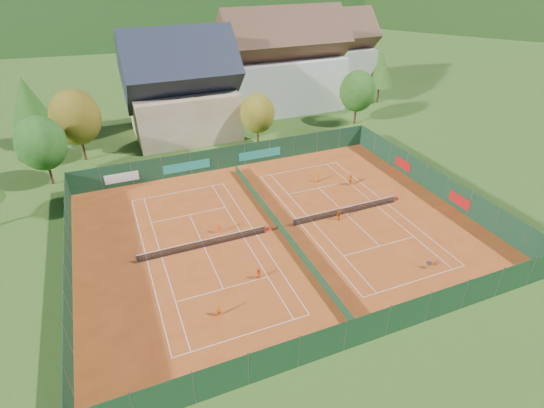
{
  "coord_description": "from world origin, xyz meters",
  "views": [
    {
      "loc": [
        -14.6,
        -33.28,
        25.05
      ],
      "look_at": [
        0.0,
        2.0,
        2.0
      ],
      "focal_mm": 28.0,
      "sensor_mm": 36.0,
      "label": 1
    }
  ],
  "objects_px": {
    "ball_hopper": "(429,263)",
    "player_right_near": "(339,214)",
    "chalet": "(182,92)",
    "player_left_far": "(218,228)",
    "player_right_far_b": "(350,180)",
    "player_right_far_a": "(317,177)",
    "hotel_block_b": "(330,55)",
    "player_left_mid": "(259,274)",
    "hotel_block_a": "(282,67)",
    "player_left_near": "(219,310)"
  },
  "relations": [
    {
      "from": "ball_hopper",
      "to": "player_right_near",
      "type": "bearing_deg",
      "value": 108.74
    },
    {
      "from": "chalet",
      "to": "ball_hopper",
      "type": "bearing_deg",
      "value": -72.22
    },
    {
      "from": "ball_hopper",
      "to": "player_left_far",
      "type": "relative_size",
      "value": 0.61
    },
    {
      "from": "player_right_far_b",
      "to": "player_left_far",
      "type": "bearing_deg",
      "value": -32.07
    },
    {
      "from": "player_right_near",
      "to": "player_right_far_a",
      "type": "xyz_separation_m",
      "value": [
        1.91,
        8.61,
        -0.11
      ]
    },
    {
      "from": "player_right_near",
      "to": "player_right_far_a",
      "type": "bearing_deg",
      "value": 51.86
    },
    {
      "from": "hotel_block_b",
      "to": "ball_hopper",
      "type": "distance_m",
      "value": 58.69
    },
    {
      "from": "ball_hopper",
      "to": "player_left_mid",
      "type": "height_order",
      "value": "player_left_mid"
    },
    {
      "from": "chalet",
      "to": "hotel_block_b",
      "type": "height_order",
      "value": "chalet"
    },
    {
      "from": "player_left_far",
      "to": "player_right_far_b",
      "type": "bearing_deg",
      "value": -158.45
    },
    {
      "from": "chalet",
      "to": "hotel_block_a",
      "type": "bearing_deg",
      "value": 17.53
    },
    {
      "from": "chalet",
      "to": "player_right_far_b",
      "type": "height_order",
      "value": "chalet"
    },
    {
      "from": "hotel_block_b",
      "to": "player_left_mid",
      "type": "relative_size",
      "value": 14.51
    },
    {
      "from": "ball_hopper",
      "to": "player_right_near",
      "type": "height_order",
      "value": "player_right_near"
    },
    {
      "from": "hotel_block_a",
      "to": "player_right_far_b",
      "type": "bearing_deg",
      "value": -97.66
    },
    {
      "from": "ball_hopper",
      "to": "player_left_far",
      "type": "distance_m",
      "value": 20.54
    },
    {
      "from": "hotel_block_a",
      "to": "player_left_mid",
      "type": "relative_size",
      "value": 18.13
    },
    {
      "from": "player_left_far",
      "to": "player_right_far_a",
      "type": "distance_m",
      "value": 15.76
    },
    {
      "from": "player_right_far_a",
      "to": "player_right_far_b",
      "type": "xyz_separation_m",
      "value": [
        3.35,
        -2.26,
        0.1
      ]
    },
    {
      "from": "hotel_block_b",
      "to": "player_right_far_a",
      "type": "xyz_separation_m",
      "value": [
        -21.43,
        -36.1,
        -6.0
      ]
    },
    {
      "from": "player_left_mid",
      "to": "player_left_far",
      "type": "bearing_deg",
      "value": 119.57
    },
    {
      "from": "player_left_near",
      "to": "player_left_far",
      "type": "xyz_separation_m",
      "value": [
        3.22,
        11.12,
        0.05
      ]
    },
    {
      "from": "hotel_block_b",
      "to": "player_right_near",
      "type": "distance_m",
      "value": 50.77
    },
    {
      "from": "player_right_far_a",
      "to": "player_right_far_b",
      "type": "bearing_deg",
      "value": 142.12
    },
    {
      "from": "player_left_near",
      "to": "player_right_near",
      "type": "relative_size",
      "value": 0.82
    },
    {
      "from": "chalet",
      "to": "player_left_far",
      "type": "xyz_separation_m",
      "value": [
        -2.99,
        -28.13,
        -5.97
      ]
    },
    {
      "from": "player_left_far",
      "to": "hotel_block_a",
      "type": "bearing_deg",
      "value": -113.16
    },
    {
      "from": "chalet",
      "to": "hotel_block_a",
      "type": "height_order",
      "value": "hotel_block_a"
    },
    {
      "from": "chalet",
      "to": "hotel_block_b",
      "type": "relative_size",
      "value": 0.94
    },
    {
      "from": "player_right_far_b",
      "to": "player_right_near",
      "type": "bearing_deg",
      "value": 6.38
    },
    {
      "from": "player_right_far_a",
      "to": "player_right_far_b",
      "type": "height_order",
      "value": "player_right_far_b"
    },
    {
      "from": "player_right_near",
      "to": "ball_hopper",
      "type": "bearing_deg",
      "value": -96.87
    },
    {
      "from": "hotel_block_b",
      "to": "player_left_mid",
      "type": "distance_m",
      "value": 61.45
    },
    {
      "from": "chalet",
      "to": "player_right_far_b",
      "type": "distance_m",
      "value": 29.16
    },
    {
      "from": "player_right_near",
      "to": "hotel_block_a",
      "type": "bearing_deg",
      "value": 50.11
    },
    {
      "from": "player_left_near",
      "to": "player_right_near",
      "type": "height_order",
      "value": "player_right_near"
    },
    {
      "from": "hotel_block_a",
      "to": "hotel_block_b",
      "type": "height_order",
      "value": "hotel_block_a"
    },
    {
      "from": "ball_hopper",
      "to": "chalet",
      "type": "bearing_deg",
      "value": 107.78
    },
    {
      "from": "ball_hopper",
      "to": "player_left_near",
      "type": "bearing_deg",
      "value": 175.19
    },
    {
      "from": "ball_hopper",
      "to": "player_left_near",
      "type": "height_order",
      "value": "player_left_near"
    },
    {
      "from": "hotel_block_a",
      "to": "player_left_far",
      "type": "distance_m",
      "value": 41.16
    },
    {
      "from": "chalet",
      "to": "hotel_block_a",
      "type": "xyz_separation_m",
      "value": [
        19.0,
        6.0,
        0.76
      ]
    },
    {
      "from": "ball_hopper",
      "to": "player_left_mid",
      "type": "relative_size",
      "value": 0.67
    },
    {
      "from": "chalet",
      "to": "hotel_block_b",
      "type": "xyz_separation_m",
      "value": [
        33.0,
        14.0,
        -0.01
      ]
    },
    {
      "from": "ball_hopper",
      "to": "player_left_mid",
      "type": "bearing_deg",
      "value": 163.02
    },
    {
      "from": "hotel_block_a",
      "to": "player_left_mid",
      "type": "distance_m",
      "value": 47.63
    },
    {
      "from": "player_left_mid",
      "to": "player_right_far_a",
      "type": "xyz_separation_m",
      "value": [
        13.26,
        14.27,
        0.02
      ]
    },
    {
      "from": "hotel_block_b",
      "to": "player_left_far",
      "type": "height_order",
      "value": "hotel_block_b"
    },
    {
      "from": "hotel_block_b",
      "to": "player_right_near",
      "type": "relative_size",
      "value": 11.89
    },
    {
      "from": "hotel_block_a",
      "to": "hotel_block_b",
      "type": "distance_m",
      "value": 16.14
    }
  ]
}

